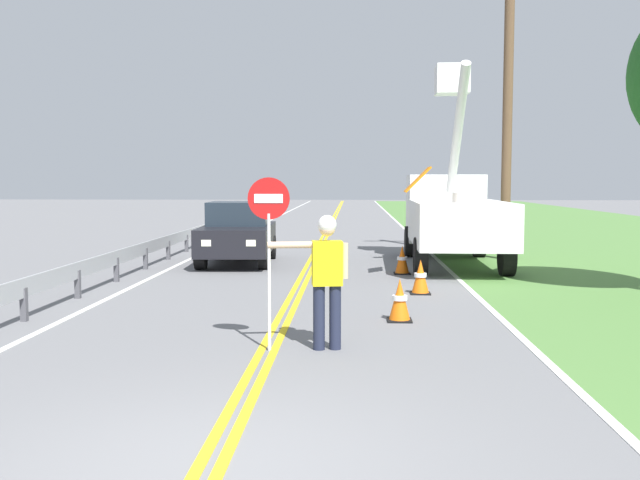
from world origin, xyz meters
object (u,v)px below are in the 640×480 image
object	(u,v)px
flagger_worker	(326,273)
stop_sign_paddle	(269,224)
traffic_cone_tail	(402,260)
utility_bucket_truck	(452,212)
traffic_cone_lead	(400,301)
utility_pole_near	(508,104)
traffic_cone_mid	(420,277)
oncoming_sedan_nearest	(238,233)

from	to	relation	value
flagger_worker	stop_sign_paddle	distance (m)	1.02
stop_sign_paddle	traffic_cone_tail	size ratio (longest dim) A/B	3.33
utility_bucket_truck	traffic_cone_tail	xyz separation A→B (m)	(-1.51, -2.32, -1.08)
stop_sign_paddle	utility_bucket_truck	bearing A→B (deg)	69.71
stop_sign_paddle	traffic_cone_lead	world-z (taller)	stop_sign_paddle
flagger_worker	stop_sign_paddle	xyz separation A→B (m)	(-0.76, -0.11, 0.66)
utility_pole_near	traffic_cone_lead	world-z (taller)	utility_pole_near
traffic_cone_mid	stop_sign_paddle	bearing A→B (deg)	-116.56
traffic_cone_lead	utility_bucket_truck	bearing A→B (deg)	76.65
traffic_cone_lead	traffic_cone_tail	bearing A→B (deg)	85.68
stop_sign_paddle	traffic_cone_tail	world-z (taller)	stop_sign_paddle
flagger_worker	utility_bucket_truck	distance (m)	10.74
flagger_worker	stop_sign_paddle	size ratio (longest dim) A/B	0.78
traffic_cone_tail	utility_bucket_truck	bearing A→B (deg)	56.89
stop_sign_paddle	utility_pole_near	world-z (taller)	utility_pole_near
traffic_cone_lead	traffic_cone_mid	bearing A→B (deg)	78.00
oncoming_sedan_nearest	traffic_cone_lead	size ratio (longest dim) A/B	5.98
flagger_worker	utility_pole_near	xyz separation A→B (m)	(4.78, 11.43, 3.44)
oncoming_sedan_nearest	traffic_cone_lead	bearing A→B (deg)	-63.79
flagger_worker	utility_pole_near	bearing A→B (deg)	67.29
utility_bucket_truck	traffic_cone_mid	distance (m)	5.69
utility_pole_near	traffic_cone_lead	bearing A→B (deg)	-111.26
flagger_worker	traffic_cone_lead	size ratio (longest dim) A/B	2.61
stop_sign_paddle	traffic_cone_tail	xyz separation A→B (m)	(2.33, 8.08, -1.37)
utility_bucket_truck	traffic_cone_tail	bearing A→B (deg)	-123.11
flagger_worker	utility_pole_near	world-z (taller)	utility_pole_near
oncoming_sedan_nearest	traffic_cone_mid	world-z (taller)	oncoming_sedan_nearest
traffic_cone_mid	traffic_cone_lead	bearing A→B (deg)	-102.00
utility_bucket_truck	traffic_cone_lead	bearing A→B (deg)	-103.35
flagger_worker	traffic_cone_lead	distance (m)	2.42
traffic_cone_mid	traffic_cone_tail	bearing A→B (deg)	92.86
utility_pole_near	traffic_cone_mid	world-z (taller)	utility_pole_near
oncoming_sedan_nearest	traffic_cone_mid	bearing A→B (deg)	-48.58
flagger_worker	oncoming_sedan_nearest	xyz separation A→B (m)	(-2.80, 10.00, -0.21)
oncoming_sedan_nearest	utility_pole_near	world-z (taller)	utility_pole_near
traffic_cone_tail	stop_sign_paddle	bearing A→B (deg)	-106.10
traffic_cone_mid	traffic_cone_tail	world-z (taller)	same
traffic_cone_mid	flagger_worker	bearing A→B (deg)	-109.55
traffic_cone_lead	flagger_worker	bearing A→B (deg)	-119.05
stop_sign_paddle	traffic_cone_lead	size ratio (longest dim) A/B	3.33
oncoming_sedan_nearest	traffic_cone_mid	xyz separation A→B (m)	(4.53, -5.13, -0.50)
oncoming_sedan_nearest	traffic_cone_tail	bearing A→B (deg)	-24.90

